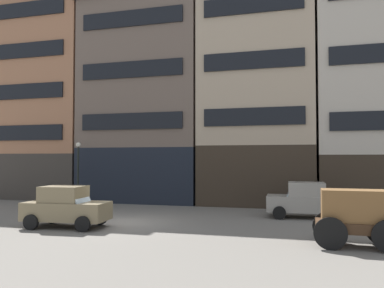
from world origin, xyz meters
TOP-DOWN VIEW (x-y plane):
  - ground_plane at (0.00, 0.00)m, footprint 120.00×120.00m
  - building_far_left at (-11.93, 9.87)m, footprint 10.31×6.30m
  - building_center_left at (-2.56, 9.88)m, footprint 9.13×6.30m
  - building_center_right at (5.60, 9.88)m, footprint 7.88×6.30m
  - building_far_right at (13.14, 9.88)m, footprint 7.90×6.30m
  - cargo_wagon at (10.21, -2.41)m, footprint 2.92×1.54m
  - sedan_dark at (8.52, 3.91)m, footprint 3.73×1.92m
  - sedan_light at (-1.77, -1.71)m, footprint 3.81×2.08m
  - streetlamp_curbside at (-5.73, 5.66)m, footprint 0.32×0.32m

SIDE VIEW (x-z plane):
  - ground_plane at x=0.00m, z-range 0.00..0.00m
  - sedan_dark at x=8.52m, z-range 0.00..1.83m
  - sedan_light at x=-1.77m, z-range 0.00..1.83m
  - cargo_wagon at x=10.21m, z-range 0.16..2.14m
  - streetlamp_curbside at x=-5.73m, z-range 0.61..4.73m
  - building_center_left at x=-2.56m, z-range 0.04..14.84m
  - building_center_right at x=5.60m, z-range 0.04..14.93m
  - building_far_right at x=13.14m, z-range 0.04..15.39m
  - building_far_left at x=-11.93m, z-range 0.04..16.07m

